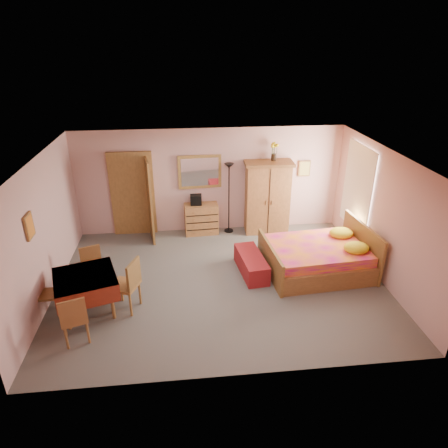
{
  "coord_description": "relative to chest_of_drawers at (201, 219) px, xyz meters",
  "views": [
    {
      "loc": [
        -0.68,
        -6.82,
        4.51
      ],
      "look_at": [
        0.1,
        0.3,
        1.15
      ],
      "focal_mm": 32.0,
      "sensor_mm": 36.0,
      "label": 1
    }
  ],
  "objects": [
    {
      "name": "picture_back",
      "position": [
        2.6,
        0.2,
        1.16
      ],
      "size": [
        0.3,
        0.04,
        0.4
      ],
      "primitive_type": "cube",
      "color": "#D8BF59",
      "rests_on": "wall_back"
    },
    {
      "name": "chest_of_drawers",
      "position": [
        0.0,
        0.0,
        0.0
      ],
      "size": [
        0.84,
        0.45,
        0.77
      ],
      "primitive_type": "cube",
      "rotation": [
        0.0,
        0.0,
        0.05
      ],
      "color": "#AC6D3A",
      "rests_on": "floor"
    },
    {
      "name": "stereo",
      "position": [
        -0.12,
        0.02,
        0.51
      ],
      "size": [
        0.28,
        0.21,
        0.25
      ],
      "primitive_type": "cube",
      "rotation": [
        0.0,
        0.0,
        -0.03
      ],
      "color": "black",
      "rests_on": "chest_of_drawers"
    },
    {
      "name": "chair_north",
      "position": [
        -2.21,
        -2.26,
        0.05
      ],
      "size": [
        0.51,
        0.51,
        0.87
      ],
      "primitive_type": "cube",
      "rotation": [
        0.0,
        0.0,
        3.52
      ],
      "color": "#986133",
      "rests_on": "floor"
    },
    {
      "name": "dining_table",
      "position": [
        -2.2,
        -2.98,
        -0.01
      ],
      "size": [
        1.28,
        1.28,
        0.75
      ],
      "primitive_type": "cube",
      "rotation": [
        0.0,
        0.0,
        0.3
      ],
      "color": "maroon",
      "rests_on": "floor"
    },
    {
      "name": "wall_right",
      "position": [
        3.5,
        -2.27,
        0.91
      ],
      "size": [
        0.1,
        5.0,
        2.6
      ],
      "primitive_type": "cube",
      "color": "#CA9793",
      "rests_on": "floor"
    },
    {
      "name": "sunflower_vase",
      "position": [
        1.77,
        0.05,
        1.66
      ],
      "size": [
        0.19,
        0.19,
        0.44
      ],
      "primitive_type": "cube",
      "rotation": [
        0.0,
        0.0,
        0.06
      ],
      "color": "yellow",
      "rests_on": "wardrobe"
    },
    {
      "name": "ceiling",
      "position": [
        0.25,
        -2.27,
        2.21
      ],
      "size": [
        6.5,
        6.5,
        0.0
      ],
      "primitive_type": "plane",
      "rotation": [
        3.14,
        0.0,
        0.0
      ],
      "color": "brown",
      "rests_on": "wall_back"
    },
    {
      "name": "wall_back",
      "position": [
        0.25,
        0.23,
        0.91
      ],
      "size": [
        6.5,
        0.1,
        2.6
      ],
      "primitive_type": "cube",
      "color": "#CA9793",
      "rests_on": "floor"
    },
    {
      "name": "picture_left",
      "position": [
        -2.97,
        -2.87,
        1.31
      ],
      "size": [
        0.04,
        0.32,
        0.42
      ],
      "primitive_type": "cube",
      "color": "orange",
      "rests_on": "wall_left"
    },
    {
      "name": "floor",
      "position": [
        0.25,
        -2.27,
        -0.39
      ],
      "size": [
        6.5,
        6.5,
        0.0
      ],
      "primitive_type": "plane",
      "color": "slate",
      "rests_on": "ground"
    },
    {
      "name": "doorway",
      "position": [
        -1.65,
        0.2,
        0.64
      ],
      "size": [
        1.06,
        0.12,
        2.15
      ],
      "primitive_type": "cube",
      "color": "#9E6B35",
      "rests_on": "floor"
    },
    {
      "name": "wall_left",
      "position": [
        -3.0,
        -2.27,
        0.91
      ],
      "size": [
        0.1,
        5.0,
        2.6
      ],
      "primitive_type": "cube",
      "color": "#CA9793",
      "rests_on": "floor"
    },
    {
      "name": "bed",
      "position": [
        2.29,
        -2.06,
        0.1
      ],
      "size": [
        2.24,
        1.83,
        0.98
      ],
      "primitive_type": "cube",
      "rotation": [
        0.0,
        0.0,
        0.08
      ],
      "color": "#C01279",
      "rests_on": "floor"
    },
    {
      "name": "wall_mirror",
      "position": [
        -0.0,
        0.21,
        1.16
      ],
      "size": [
        1.06,
        0.13,
        0.83
      ],
      "primitive_type": "cube",
      "rotation": [
        0.0,
        0.0,
        0.07
      ],
      "color": "white",
      "rests_on": "wall_back"
    },
    {
      "name": "wall_front",
      "position": [
        0.25,
        -4.77,
        0.91
      ],
      "size": [
        6.5,
        0.1,
        2.6
      ],
      "primitive_type": "cube",
      "color": "#CA9793",
      "rests_on": "floor"
    },
    {
      "name": "chair_south",
      "position": [
        -2.26,
        -3.73,
        0.06
      ],
      "size": [
        0.51,
        0.51,
        0.9
      ],
      "primitive_type": "cube",
      "rotation": [
        0.0,
        0.0,
        0.32
      ],
      "color": "#9B6334",
      "rests_on": "floor"
    },
    {
      "name": "floor_lamp",
      "position": [
        0.69,
        0.03,
        0.51
      ],
      "size": [
        0.28,
        0.28,
        1.79
      ],
      "primitive_type": "cube",
      "rotation": [
        0.0,
        0.0,
        0.24
      ],
      "color": "black",
      "rests_on": "floor"
    },
    {
      "name": "chair_east",
      "position": [
        -1.55,
        -2.96,
        0.12
      ],
      "size": [
        0.59,
        0.59,
        1.01
      ],
      "primitive_type": "cube",
      "rotation": [
        0.0,
        0.0,
        1.21
      ],
      "color": "#A46F37",
      "rests_on": "floor"
    },
    {
      "name": "window",
      "position": [
        3.46,
        -1.07,
        1.06
      ],
      "size": [
        0.08,
        1.4,
        1.95
      ],
      "primitive_type": "cube",
      "color": "white",
      "rests_on": "wall_right"
    },
    {
      "name": "wardrobe",
      "position": [
        1.64,
        -0.06,
        0.53
      ],
      "size": [
        1.18,
        0.64,
        1.83
      ],
      "primitive_type": "cube",
      "rotation": [
        0.0,
        0.0,
        -0.03
      ],
      "color": "#AB6B3A",
      "rests_on": "floor"
    },
    {
      "name": "chair_west",
      "position": [
        -2.87,
        -2.95,
        0.02
      ],
      "size": [
        0.38,
        0.38,
        0.82
      ],
      "primitive_type": "cube",
      "rotation": [
        0.0,
        0.0,
        -1.54
      ],
      "color": "olive",
      "rests_on": "floor"
    },
    {
      "name": "bench",
      "position": [
        0.93,
        -1.99,
        -0.18
      ],
      "size": [
        0.58,
        1.26,
        0.41
      ],
      "primitive_type": "cube",
      "rotation": [
        0.0,
        0.0,
        0.11
      ],
      "color": "maroon",
      "rests_on": "floor"
    }
  ]
}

